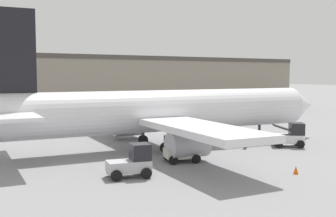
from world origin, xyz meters
The scene contains 8 objects.
ground_plane centered at (0.00, 0.00, 0.00)m, with size 400.00×400.00×0.00m, color gray.
terminal_building centered at (-2.62, 34.04, 4.80)m, with size 98.44×11.34×9.58m.
airplane centered at (-0.95, 0.09, 3.28)m, with size 35.61×29.01×11.51m.
ground_crew_worker centered at (5.74, -3.85, 0.89)m, with size 0.37×0.37×1.66m.
baggage_tug centered at (-7.64, -8.10, 0.96)m, with size 2.97×2.23×2.13m.
belt_loader_truck centered at (9.73, -5.41, 1.02)m, with size 3.24×3.09×2.17m.
pushback_tug centered at (-2.15, -5.87, 0.88)m, with size 2.87×2.52×1.92m.
safety_cone_near centered at (1.90, -13.04, 0.28)m, with size 0.36×0.36×0.55m.
Camera 1 is at (-19.55, -31.89, 6.57)m, focal length 45.00 mm.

